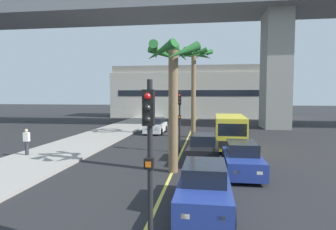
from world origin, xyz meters
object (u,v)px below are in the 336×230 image
Objects in this scene: car_queue_fourth at (156,126)px; palm_tree_near_median at (173,74)px; car_queue_third at (242,159)px; car_queue_fifth at (203,149)px; car_queue_second at (227,128)px; delivery_van at (230,131)px; palm_tree_mid_median at (194,64)px; pedestrian_near_crosswalk at (27,141)px; traffic_light_median_far at (180,112)px; traffic_light_median_near at (149,149)px; car_queue_front at (204,189)px.

car_queue_fourth is 0.64× the size of palm_tree_near_median.
car_queue_third and car_queue_fourth have the same top height.
car_queue_third is at bearing -52.72° from car_queue_fifth.
palm_tree_near_median is (-3.51, -13.29, 4.16)m from car_queue_second.
palm_tree_mid_median is (-2.88, 5.05, 5.31)m from delivery_van.
car_queue_third is 12.93m from pedestrian_near_crosswalk.
car_queue_fifth is 10.87m from pedestrian_near_crosswalk.
traffic_light_median_far reaches higher than pedestrian_near_crosswalk.
car_queue_third is 0.98× the size of traffic_light_median_near.
car_queue_third is 0.78× the size of delivery_van.
delivery_van is (1.84, 4.13, 0.57)m from car_queue_fifth.
palm_tree_mid_median is at bearing -154.55° from car_queue_second.
car_queue_second is at bearing 66.67° from traffic_light_median_far.
car_queue_third is at bearing 1.94° from palm_tree_near_median.
car_queue_fifth is at bearing 2.95° from pedestrian_near_crosswalk.
car_queue_second is 13.17m from car_queue_third.
traffic_light_median_near is (-1.01, -10.64, 1.99)m from car_queue_fifth.
pedestrian_near_crosswalk is at bearing 149.11° from car_queue_front.
traffic_light_median_far reaches higher than delivery_van.
traffic_light_median_far is at bearing -113.33° from car_queue_second.
palm_tree_mid_median is at bearing 87.93° from palm_tree_near_median.
pedestrian_near_crosswalk reaches higher than car_queue_front.
car_queue_second is 6.55m from delivery_van.
car_queue_third is 13.43m from palm_tree_mid_median.
car_queue_front is 0.99× the size of car_queue_fourth.
car_queue_front and car_queue_fourth have the same top height.
delivery_van is at bearing -91.81° from car_queue_second.
traffic_light_median_near is at bearing -89.90° from palm_tree_mid_median.
delivery_van is (1.70, 11.27, 0.57)m from car_queue_front.
palm_tree_near_median is at bearing -104.82° from car_queue_second.
car_queue_front is at bearing -88.88° from car_queue_fifth.
car_queue_fifth is at bearing 84.58° from traffic_light_median_near.
car_queue_third is at bearing -75.79° from palm_tree_mid_median.
car_queue_front and car_queue_fifth have the same top height.
car_queue_third is 0.99× the size of car_queue_fourth.
car_queue_second is 0.64× the size of palm_tree_near_median.
palm_tree_mid_median is at bearing 44.79° from pedestrian_near_crosswalk.
car_queue_front is at bearing -79.32° from traffic_light_median_far.
car_queue_fourth is at bearing 100.10° from traffic_light_median_near.
palm_tree_mid_median reaches higher than pedestrian_near_crosswalk.
pedestrian_near_crosswalk is (-12.90, -11.21, 0.28)m from car_queue_second.
car_queue_fifth is at bearing -100.86° from car_queue_second.
car_queue_second is 1.00× the size of car_queue_fifth.
traffic_light_median_near is (-1.15, -3.50, 1.99)m from car_queue_front.
car_queue_fourth is 0.99× the size of traffic_light_median_far.
car_queue_second and car_queue_fourth have the same top height.
car_queue_front is at bearing -96.10° from car_queue_second.
car_queue_second is 14.36m from palm_tree_near_median.
traffic_light_median_far is (-1.76, 9.31, 1.99)m from car_queue_front.
traffic_light_median_far is (3.34, -9.33, 1.99)m from car_queue_fourth.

